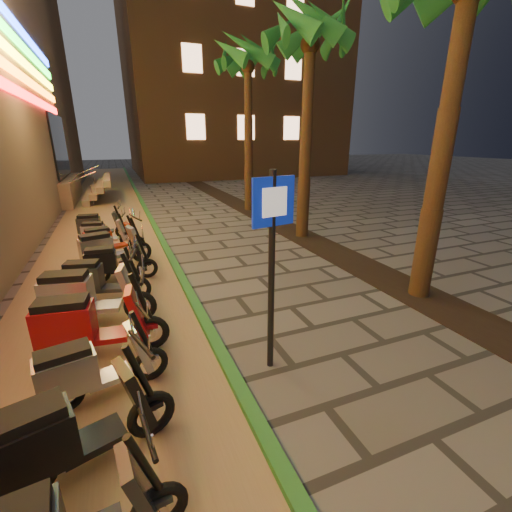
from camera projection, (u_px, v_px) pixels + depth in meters
name	position (u px, v px, depth m)	size (l,w,h in m)	color
ground	(326.00, 406.00, 4.21)	(120.00, 120.00, 0.00)	#474442
parking_strip	(105.00, 233.00, 12.05)	(3.40, 60.00, 0.01)	#8C7251
green_curb	(155.00, 227.00, 12.64)	(0.18, 60.00, 0.10)	#286B2B
planting_strip	(336.00, 253.00, 9.88)	(1.20, 40.00, 0.02)	black
apartment_block	(225.00, 32.00, 31.43)	(18.00, 16.06, 25.00)	brown
palm_c	(310.00, 43.00, 9.78)	(2.97, 3.02, 6.91)	#472D19
palm_d	(248.00, 67.00, 14.10)	(2.97, 3.02, 7.16)	#472D19
pedestrian_sign	(272.00, 247.00, 4.40)	(0.61, 0.14, 2.78)	black
scooter_4	(64.00, 435.00, 3.16)	(1.72, 0.91, 1.22)	black
scooter_5	(89.00, 369.00, 4.15)	(1.55, 0.71, 1.09)	black
scooter_6	(87.00, 324.00, 4.99)	(1.84, 0.73, 1.29)	black
scooter_7	(85.00, 296.00, 5.89)	(1.86, 0.84, 1.31)	black
scooter_8	(97.00, 279.00, 6.77)	(1.62, 0.78, 1.14)	black
scooter_9	(113.00, 262.00, 7.76)	(1.55, 0.54, 1.09)	black
scooter_10	(108.00, 248.00, 8.56)	(1.75, 0.89, 1.24)	black
scooter_11	(108.00, 240.00, 9.40)	(1.59, 0.75, 1.12)	black
scooter_12	(102.00, 233.00, 10.24)	(1.48, 0.66, 1.04)	black
scooter_13	(97.00, 226.00, 11.01)	(1.59, 0.63, 1.12)	black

